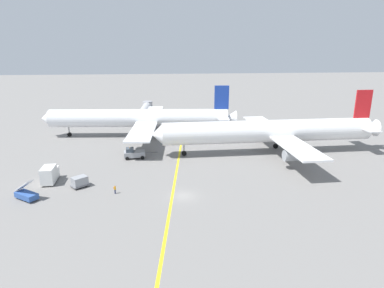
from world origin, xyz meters
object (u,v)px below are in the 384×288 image
at_px(gse_container_dolly_flat, 80,181).
at_px(airliner_being_pushed, 269,131).
at_px(airliner_at_gate_left, 140,118).
at_px(gse_stair_truck_yellow, 26,194).
at_px(pushback_tug, 134,153).
at_px(ground_crew_marshaller_foreground, 115,189).
at_px(gse_catering_truck_tall, 50,174).
at_px(jet_bridge, 145,109).

bearing_deg(gse_container_dolly_flat, airliner_being_pushed, 22.12).
xyz_separation_m(airliner_being_pushed, gse_container_dolly_flat, (-44.40, -18.05, -4.58)).
height_order(airliner_at_gate_left, gse_stair_truck_yellow, airliner_at_gate_left).
bearing_deg(gse_stair_truck_yellow, pushback_tug, 50.50).
height_order(pushback_tug, gse_container_dolly_flat, pushback_tug).
relative_size(airliner_at_gate_left, gse_container_dolly_flat, 15.50).
xyz_separation_m(airliner_at_gate_left, airliner_being_pushed, (34.06, -20.44, 0.08)).
xyz_separation_m(pushback_tug, ground_crew_marshaller_foreground, (-2.22, -20.90, -0.39)).
height_order(gse_catering_truck_tall, jet_bridge, jet_bridge).
relative_size(gse_catering_truck_tall, gse_container_dolly_flat, 1.53).
relative_size(airliner_at_gate_left, gse_catering_truck_tall, 10.12).
bearing_deg(airliner_being_pushed, gse_catering_truck_tall, -163.76).
distance_m(airliner_at_gate_left, ground_crew_marshaller_foreground, 42.72).
bearing_deg(airliner_being_pushed, pushback_tug, -178.36).
relative_size(airliner_being_pushed, jet_bridge, 2.77).
height_order(gse_catering_truck_tall, ground_crew_marshaller_foreground, gse_catering_truck_tall).
relative_size(gse_catering_truck_tall, gse_stair_truck_yellow, 1.23).
bearing_deg(pushback_tug, gse_catering_truck_tall, -139.34).
relative_size(airliner_being_pushed, gse_catering_truck_tall, 10.14).
bearing_deg(ground_crew_marshaller_foreground, gse_container_dolly_flat, 152.16).
distance_m(gse_catering_truck_tall, gse_stair_truck_yellow, 8.19).
relative_size(pushback_tug, gse_catering_truck_tall, 1.42).
height_order(airliner_being_pushed, jet_bridge, airliner_being_pushed).
relative_size(airliner_being_pushed, gse_stair_truck_yellow, 12.51).
xyz_separation_m(pushback_tug, gse_container_dolly_flat, (-9.52, -17.05, -0.08)).
height_order(gse_container_dolly_flat, gse_stair_truck_yellow, gse_stair_truck_yellow).
bearing_deg(pushback_tug, gse_stair_truck_yellow, -129.50).
relative_size(gse_catering_truck_tall, jet_bridge, 0.27).
distance_m(airliner_at_gate_left, gse_stair_truck_yellow, 47.38).
bearing_deg(airliner_at_gate_left, gse_container_dolly_flat, -105.03).
height_order(gse_stair_truck_yellow, ground_crew_marshaller_foreground, gse_stair_truck_yellow).
distance_m(pushback_tug, gse_container_dolly_flat, 19.52).
bearing_deg(ground_crew_marshaller_foreground, airliner_at_gate_left, 85.90).
relative_size(gse_container_dolly_flat, jet_bridge, 0.18).
bearing_deg(pushback_tug, airliner_at_gate_left, 87.82).
height_order(airliner_at_gate_left, gse_container_dolly_flat, airliner_at_gate_left).
xyz_separation_m(airliner_being_pushed, gse_stair_truck_yellow, (-52.86, -22.81, -4.73)).
xyz_separation_m(airliner_at_gate_left, gse_catering_truck_tall, (-16.95, -35.30, -3.92)).
bearing_deg(gse_container_dolly_flat, pushback_tug, 60.83).
xyz_separation_m(airliner_at_gate_left, gse_stair_truck_yellow, (-18.79, -43.25, -4.65)).
bearing_deg(gse_catering_truck_tall, gse_stair_truck_yellow, -103.04).
bearing_deg(airliner_at_gate_left, pushback_tug, -92.18).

